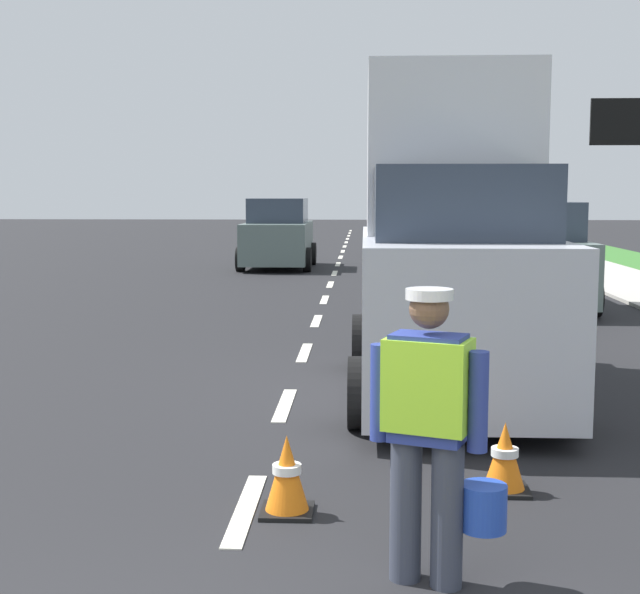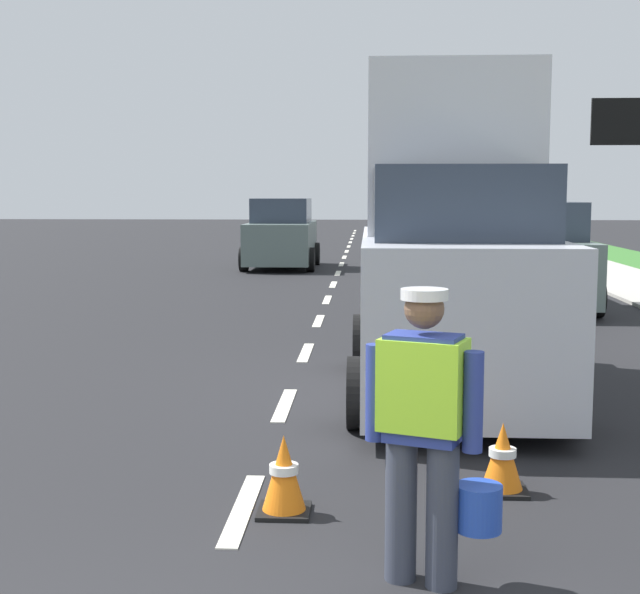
{
  "view_description": "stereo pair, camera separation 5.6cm",
  "coord_description": "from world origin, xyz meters",
  "px_view_note": "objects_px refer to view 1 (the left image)",
  "views": [
    {
      "loc": [
        0.82,
        -3.15,
        2.19
      ],
      "look_at": [
        0.35,
        5.98,
        1.1
      ],
      "focal_mm": 49.29,
      "sensor_mm": 36.0,
      "label": 1
    },
    {
      "loc": [
        0.87,
        -3.14,
        2.19
      ],
      "look_at": [
        0.35,
        5.98,
        1.1
      ],
      "focal_mm": 49.29,
      "sensor_mm": 36.0,
      "label": 2
    }
  ],
  "objects_px": {
    "traffic_cone_far": "(287,475)",
    "traffic_cone_near": "(505,458)",
    "road_worker": "(432,422)",
    "car_oncoming_second": "(278,236)",
    "car_parked_far": "(530,259)",
    "delivery_truck": "(450,246)"
  },
  "relations": [
    {
      "from": "traffic_cone_far",
      "to": "traffic_cone_near",
      "type": "bearing_deg",
      "value": 18.43
    },
    {
      "from": "road_worker",
      "to": "car_oncoming_second",
      "type": "distance_m",
      "value": 20.96
    },
    {
      "from": "road_worker",
      "to": "car_parked_far",
      "type": "bearing_deg",
      "value": 77.1
    },
    {
      "from": "delivery_truck",
      "to": "traffic_cone_near",
      "type": "bearing_deg",
      "value": -88.22
    },
    {
      "from": "traffic_cone_far",
      "to": "delivery_truck",
      "type": "height_order",
      "value": "delivery_truck"
    },
    {
      "from": "car_oncoming_second",
      "to": "car_parked_far",
      "type": "relative_size",
      "value": 1.0
    },
    {
      "from": "traffic_cone_near",
      "to": "traffic_cone_far",
      "type": "bearing_deg",
      "value": -161.57
    },
    {
      "from": "road_worker",
      "to": "car_oncoming_second",
      "type": "height_order",
      "value": "car_oncoming_second"
    },
    {
      "from": "traffic_cone_far",
      "to": "delivery_truck",
      "type": "bearing_deg",
      "value": 69.3
    },
    {
      "from": "traffic_cone_near",
      "to": "delivery_truck",
      "type": "bearing_deg",
      "value": 91.78
    },
    {
      "from": "car_parked_far",
      "to": "traffic_cone_near",
      "type": "bearing_deg",
      "value": -101.32
    },
    {
      "from": "traffic_cone_near",
      "to": "delivery_truck",
      "type": "height_order",
      "value": "delivery_truck"
    },
    {
      "from": "traffic_cone_near",
      "to": "car_parked_far",
      "type": "distance_m",
      "value": 10.72
    },
    {
      "from": "traffic_cone_near",
      "to": "traffic_cone_far",
      "type": "relative_size",
      "value": 0.95
    },
    {
      "from": "car_oncoming_second",
      "to": "traffic_cone_near",
      "type": "bearing_deg",
      "value": -79.49
    },
    {
      "from": "car_oncoming_second",
      "to": "car_parked_far",
      "type": "bearing_deg",
      "value": -57.01
    },
    {
      "from": "traffic_cone_near",
      "to": "traffic_cone_far",
      "type": "height_order",
      "value": "traffic_cone_far"
    },
    {
      "from": "road_worker",
      "to": "traffic_cone_far",
      "type": "xyz_separation_m",
      "value": [
        -0.9,
        1.03,
        -0.66
      ]
    },
    {
      "from": "traffic_cone_far",
      "to": "car_oncoming_second",
      "type": "bearing_deg",
      "value": 95.81
    },
    {
      "from": "road_worker",
      "to": "car_oncoming_second",
      "type": "bearing_deg",
      "value": 97.97
    },
    {
      "from": "traffic_cone_far",
      "to": "car_oncoming_second",
      "type": "xyz_separation_m",
      "value": [
        -2.01,
        19.72,
        0.67
      ]
    },
    {
      "from": "traffic_cone_near",
      "to": "traffic_cone_far",
      "type": "distance_m",
      "value": 1.64
    }
  ]
}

